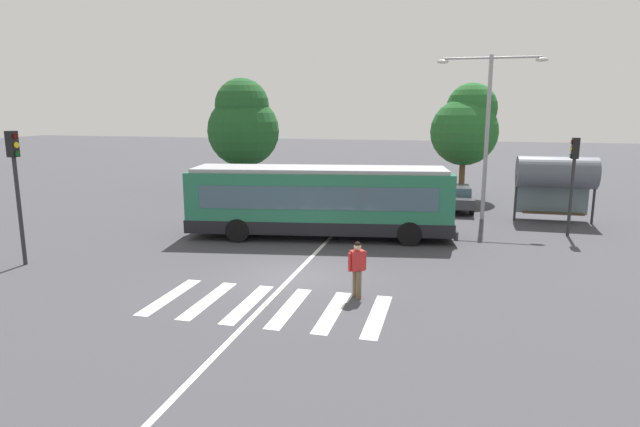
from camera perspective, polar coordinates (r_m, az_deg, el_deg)
name	(u,v)px	position (r m, az deg, el deg)	size (l,w,h in m)	color
ground_plane	(295,276)	(18.04, -2.70, -6.69)	(160.00, 160.00, 0.00)	#3D3D42
city_transit_bus	(320,201)	(23.03, -0.03, 1.31)	(11.66, 4.34, 3.06)	black
pedestrian_crossing_street	(357,266)	(15.76, 4.00, -5.67)	(0.49, 0.44, 1.72)	brown
parked_car_silver	(310,191)	(31.35, -1.12, 2.42)	(2.00, 4.56, 1.35)	black
parked_car_blue	(359,192)	(31.20, 4.16, 2.35)	(2.07, 4.60, 1.35)	black
parked_car_red	(403,193)	(31.02, 8.93, 2.20)	(2.02, 4.57, 1.35)	black
parked_car_charcoal	(455,196)	(30.47, 14.22, 1.83)	(2.08, 4.60, 1.35)	black
traffic_light_near_corner	(16,176)	(21.45, -29.78, 3.47)	(0.33, 0.32, 4.78)	#28282B
traffic_light_far_corner	(573,170)	(25.55, 25.49, 4.21)	(0.33, 0.32, 4.31)	#28282B
bus_stop_shelter	(556,174)	(28.45, 23.97, 3.93)	(3.69, 1.54, 3.25)	#28282B
twin_arm_street_lamp	(488,118)	(27.79, 17.54, 9.75)	(5.17, 0.32, 8.08)	#939399
background_tree_left	(243,123)	(37.14, -8.25, 9.52)	(4.88, 4.88, 7.57)	brown
background_tree_right	(466,125)	(34.46, 15.41, 9.12)	(4.12, 4.12, 7.11)	brown
crosswalk_painted_stripes	(269,306)	(15.47, -5.53, -9.79)	(6.69, 3.18, 0.01)	silver
lane_center_line	(309,260)	(19.89, -1.20, -4.96)	(0.16, 24.00, 0.01)	silver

